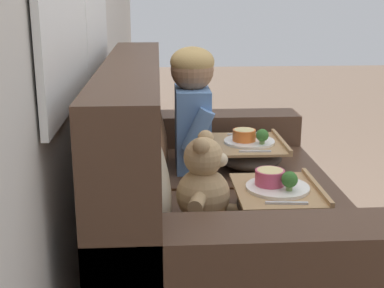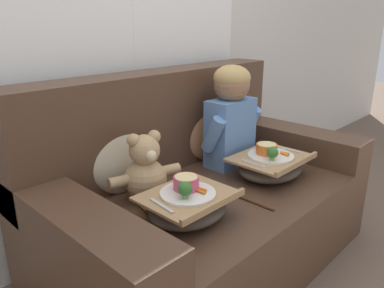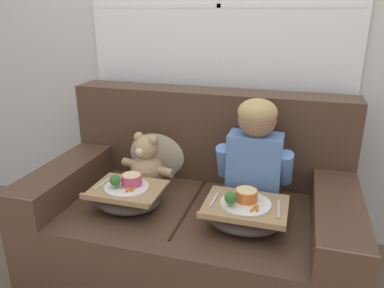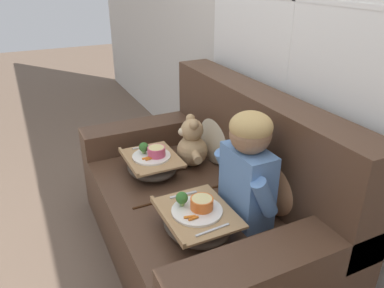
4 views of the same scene
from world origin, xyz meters
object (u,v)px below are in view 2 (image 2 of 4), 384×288
at_px(throw_pillow_behind_child, 206,127).
at_px(child_figure, 231,112).
at_px(couch, 198,199).
at_px(throw_pillow_behind_teddy, 121,153).
at_px(lap_tray_teddy, 188,205).
at_px(teddy_bear, 146,172).
at_px(lap_tray_child, 270,165).

xyz_separation_m(throw_pillow_behind_child, child_figure, (-0.00, -0.18, 0.13)).
height_order(couch, throw_pillow_behind_teddy, couch).
height_order(child_figure, lap_tray_teddy, child_figure).
height_order(throw_pillow_behind_teddy, lap_tray_teddy, throw_pillow_behind_teddy).
bearing_deg(teddy_bear, lap_tray_child, -23.42).
distance_m(throw_pillow_behind_child, teddy_bear, 0.65).
relative_size(throw_pillow_behind_child, lap_tray_teddy, 1.10).
relative_size(throw_pillow_behind_teddy, child_figure, 0.73).
relative_size(couch, lap_tray_child, 4.26).
relative_size(couch, throw_pillow_behind_teddy, 4.04).
xyz_separation_m(couch, teddy_bear, (-0.31, 0.04, 0.24)).
height_order(couch, lap_tray_child, couch).
distance_m(throw_pillow_behind_child, throw_pillow_behind_teddy, 0.62).
height_order(lap_tray_child, lap_tray_teddy, same).
bearing_deg(throw_pillow_behind_child, couch, -144.16).
height_order(teddy_bear, lap_tray_teddy, teddy_bear).
bearing_deg(lap_tray_teddy, teddy_bear, 90.25).
relative_size(throw_pillow_behind_teddy, lap_tray_teddy, 1.13).
distance_m(throw_pillow_behind_teddy, teddy_bear, 0.19).
bearing_deg(lap_tray_teddy, lap_tray_child, -0.04).
distance_m(teddy_bear, lap_tray_child, 0.68).
bearing_deg(child_figure, couch, -172.55).
relative_size(couch, teddy_bear, 4.76).
height_order(throw_pillow_behind_child, lap_tray_teddy, throw_pillow_behind_child).
distance_m(throw_pillow_behind_teddy, lap_tray_child, 0.78).
height_order(throw_pillow_behind_child, teddy_bear, throw_pillow_behind_child).
relative_size(couch, child_figure, 2.95).
relative_size(child_figure, lap_tray_child, 1.44).
height_order(throw_pillow_behind_teddy, lap_tray_child, throw_pillow_behind_teddy).
xyz_separation_m(teddy_bear, lap_tray_child, (0.62, -0.27, -0.07)).
bearing_deg(couch, child_figure, 7.45).
bearing_deg(throw_pillow_behind_teddy, child_figure, -16.47).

